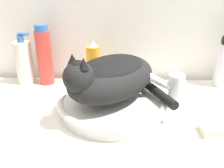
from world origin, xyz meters
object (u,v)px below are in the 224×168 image
(cat, at_px, (111,76))
(soap_bar, at_px, (217,130))
(shampoo_bottle_tall, at_px, (45,56))
(soap_pump_bottle, at_px, (24,63))
(spray_bottle_trigger, at_px, (94,65))
(faucet, at_px, (172,88))

(cat, relative_size, soap_bar, 4.39)
(shampoo_bottle_tall, height_order, soap_pump_bottle, shampoo_bottle_tall)
(cat, distance_m, soap_bar, 0.33)
(cat, relative_size, shampoo_bottle_tall, 1.57)
(soap_bar, bearing_deg, soap_pump_bottle, 153.56)
(shampoo_bottle_tall, bearing_deg, soap_pump_bottle, -180.00)
(shampoo_bottle_tall, height_order, soap_bar, shampoo_bottle_tall)
(cat, bearing_deg, soap_bar, 113.52)
(shampoo_bottle_tall, distance_m, soap_bar, 0.65)
(soap_pump_bottle, relative_size, soap_bar, 2.43)
(soap_pump_bottle, bearing_deg, soap_bar, -26.44)
(spray_bottle_trigger, relative_size, soap_bar, 2.09)
(shampoo_bottle_tall, bearing_deg, cat, -38.53)
(faucet, xyz_separation_m, soap_bar, (0.10, -0.15, -0.06))
(cat, relative_size, faucet, 2.67)
(faucet, distance_m, spray_bottle_trigger, 0.32)
(shampoo_bottle_tall, relative_size, soap_bar, 2.79)
(soap_pump_bottle, xyz_separation_m, soap_bar, (0.64, -0.32, -0.07))
(cat, relative_size, spray_bottle_trigger, 2.10)
(cat, distance_m, faucet, 0.21)
(cat, distance_m, shampoo_bottle_tall, 0.33)
(soap_pump_bottle, bearing_deg, spray_bottle_trigger, 0.00)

